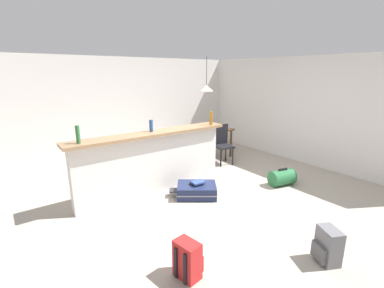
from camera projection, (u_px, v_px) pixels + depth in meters
name	position (u px, v px, depth m)	size (l,w,h in m)	color
ground_plane	(204.00, 194.00, 4.90)	(13.00, 13.00, 0.05)	#ADA393
wall_back	(131.00, 107.00, 6.94)	(6.60, 0.10, 2.50)	silver
wall_right	(294.00, 109.00, 6.55)	(0.10, 6.00, 2.50)	silver
partition_half_wall	(153.00, 164.00, 4.81)	(2.80, 0.20, 1.07)	silver
bar_countertop	(152.00, 134.00, 4.66)	(2.96, 0.40, 0.05)	#93704C
bottle_green	(78.00, 135.00, 3.89)	(0.06, 0.06, 0.27)	#2D6B38
bottle_blue	(151.00, 126.00, 4.68)	(0.07, 0.07, 0.21)	#284C89
bottle_amber	(211.00, 118.00, 5.27)	(0.06, 0.06, 0.26)	#9E661E
dining_table	(208.00, 133.00, 6.82)	(1.10, 0.80, 0.74)	#4C331E
dining_chair_near_partition	(222.00, 142.00, 6.40)	(0.48, 0.48, 0.93)	black
pendant_lamp	(206.00, 88.00, 6.58)	(0.34, 0.34, 0.86)	black
suitcase_flat_navy	(196.00, 190.00, 4.74)	(0.86, 0.81, 0.22)	#1E284C
duffel_bag_green	(282.00, 178.00, 5.21)	(0.54, 0.41, 0.34)	#286B3D
backpack_red	(188.00, 260.00, 2.85)	(0.28, 0.31, 0.42)	red
backpack_grey	(328.00, 246.00, 3.07)	(0.32, 0.33, 0.42)	slate
book_stack	(197.00, 183.00, 4.72)	(0.25, 0.23, 0.06)	black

